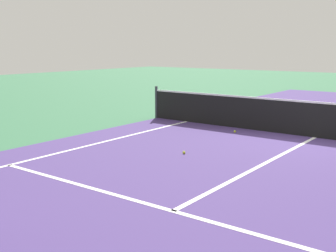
# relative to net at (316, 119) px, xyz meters

# --- Properties ---
(ground_plane) EXTENTS (60.00, 60.00, 0.00)m
(ground_plane) POSITION_rel_net_xyz_m (0.00, 0.00, -0.49)
(ground_plane) COLOR #38724C
(court_surface_inbounds) EXTENTS (10.62, 24.40, 0.00)m
(court_surface_inbounds) POSITION_rel_net_xyz_m (0.00, 0.00, -0.49)
(court_surface_inbounds) COLOR #4C387A
(court_surface_inbounds) RESTS_ON ground_plane
(line_sideline_left) EXTENTS (0.10, 11.89, 0.01)m
(line_sideline_left) POSITION_rel_net_xyz_m (-4.11, -5.95, -0.49)
(line_sideline_left) COLOR white
(line_sideline_left) RESTS_ON ground_plane
(line_service_near) EXTENTS (8.22, 0.10, 0.01)m
(line_service_near) POSITION_rel_net_xyz_m (0.00, -6.40, -0.49)
(line_service_near) COLOR white
(line_service_near) RESTS_ON ground_plane
(line_center_service) EXTENTS (0.10, 6.40, 0.01)m
(line_center_service) POSITION_rel_net_xyz_m (0.00, -3.20, -0.49)
(line_center_service) COLOR white
(line_center_service) RESTS_ON ground_plane
(net) EXTENTS (10.79, 0.09, 1.07)m
(net) POSITION_rel_net_xyz_m (0.00, 0.00, 0.00)
(net) COLOR #33383D
(net) RESTS_ON ground_plane
(tennis_ball_near_net) EXTENTS (0.07, 0.07, 0.07)m
(tennis_ball_near_net) POSITION_rel_net_xyz_m (-2.01, -0.69, -0.46)
(tennis_ball_near_net) COLOR #CCE033
(tennis_ball_near_net) RESTS_ON ground_plane
(tennis_ball_mid_court) EXTENTS (0.07, 0.07, 0.07)m
(tennis_ball_mid_court) POSITION_rel_net_xyz_m (-1.79, -3.52, -0.46)
(tennis_ball_mid_court) COLOR #CCE033
(tennis_ball_mid_court) RESTS_ON ground_plane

